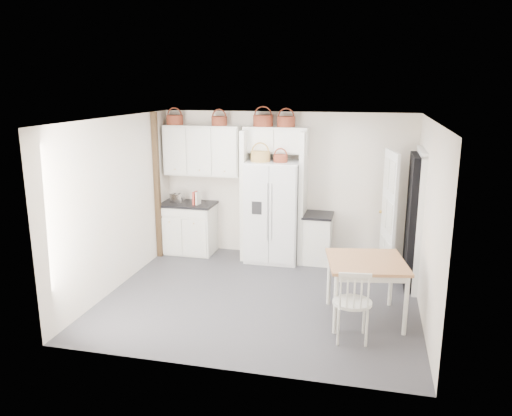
# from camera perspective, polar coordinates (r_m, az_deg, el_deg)

# --- Properties ---
(floor) EXTENTS (4.50, 4.50, 0.00)m
(floor) POSITION_cam_1_polar(r_m,az_deg,el_deg) (7.51, 0.60, -10.08)
(floor) COLOR #3B3A40
(floor) RESTS_ON ground
(ceiling) EXTENTS (4.50, 4.50, 0.00)m
(ceiling) POSITION_cam_1_polar(r_m,az_deg,el_deg) (6.88, 0.66, 10.12)
(ceiling) COLOR white
(ceiling) RESTS_ON wall_back
(wall_back) EXTENTS (4.50, 0.00, 4.50)m
(wall_back) POSITION_cam_1_polar(r_m,az_deg,el_deg) (9.00, 3.40, 2.65)
(wall_back) COLOR silver
(wall_back) RESTS_ON floor
(wall_left) EXTENTS (0.00, 4.00, 4.00)m
(wall_left) POSITION_cam_1_polar(r_m,az_deg,el_deg) (7.87, -15.57, 0.51)
(wall_left) COLOR silver
(wall_left) RESTS_ON floor
(wall_right) EXTENTS (0.00, 4.00, 4.00)m
(wall_right) POSITION_cam_1_polar(r_m,az_deg,el_deg) (6.97, 19.01, -1.45)
(wall_right) COLOR silver
(wall_right) RESTS_ON floor
(refrigerator) EXTENTS (0.92, 0.74, 1.78)m
(refrigerator) POSITION_cam_1_polar(r_m,az_deg,el_deg) (8.78, 2.01, -0.37)
(refrigerator) COLOR silver
(refrigerator) RESTS_ON floor
(base_cab_left) EXTENTS (0.97, 0.62, 0.90)m
(base_cab_left) POSITION_cam_1_polar(r_m,az_deg,el_deg) (9.38, -7.74, -2.33)
(base_cab_left) COLOR silver
(base_cab_left) RESTS_ON floor
(base_cab_right) EXTENTS (0.47, 0.57, 0.83)m
(base_cab_right) POSITION_cam_1_polar(r_m,az_deg,el_deg) (8.85, 7.04, -3.55)
(base_cab_right) COLOR silver
(base_cab_right) RESTS_ON floor
(dining_table) EXTENTS (1.15, 1.15, 0.82)m
(dining_table) POSITION_cam_1_polar(r_m,az_deg,el_deg) (6.86, 12.35, -9.11)
(dining_table) COLOR #985027
(dining_table) RESTS_ON floor
(windsor_chair) EXTENTS (0.53, 0.49, 0.98)m
(windsor_chair) POSITION_cam_1_polar(r_m,az_deg,el_deg) (6.26, 10.95, -10.56)
(windsor_chair) COLOR silver
(windsor_chair) RESTS_ON floor
(counter_left) EXTENTS (1.02, 0.66, 0.04)m
(counter_left) POSITION_cam_1_polar(r_m,az_deg,el_deg) (9.26, -7.83, 0.48)
(counter_left) COLOR black
(counter_left) RESTS_ON base_cab_left
(counter_right) EXTENTS (0.51, 0.60, 0.04)m
(counter_right) POSITION_cam_1_polar(r_m,az_deg,el_deg) (8.73, 7.12, -0.83)
(counter_right) COLOR black
(counter_right) RESTS_ON base_cab_right
(toaster) EXTENTS (0.26, 0.17, 0.17)m
(toaster) POSITION_cam_1_polar(r_m,az_deg,el_deg) (9.29, -8.99, 1.13)
(toaster) COLOR silver
(toaster) RESTS_ON counter_left
(cookbook_red) EXTENTS (0.05, 0.16, 0.24)m
(cookbook_red) POSITION_cam_1_polar(r_m,az_deg,el_deg) (9.09, -6.98, 1.15)
(cookbook_red) COLOR #B93A2E
(cookbook_red) RESTS_ON counter_left
(cookbook_cream) EXTENTS (0.06, 0.16, 0.23)m
(cookbook_cream) POSITION_cam_1_polar(r_m,az_deg,el_deg) (9.07, -6.63, 1.13)
(cookbook_cream) COLOR beige
(cookbook_cream) RESTS_ON counter_left
(basket_upper_a) EXTENTS (0.30, 0.30, 0.17)m
(basket_upper_a) POSITION_cam_1_polar(r_m,az_deg,el_deg) (9.24, -9.27, 9.90)
(basket_upper_a) COLOR brown
(basket_upper_a) RESTS_ON upper_cabinet
(basket_upper_c) EXTENTS (0.28, 0.28, 0.16)m
(basket_upper_c) POSITION_cam_1_polar(r_m,az_deg,el_deg) (8.96, -4.22, 9.89)
(basket_upper_c) COLOR brown
(basket_upper_c) RESTS_ON upper_cabinet
(basket_bridge_a) EXTENTS (0.34, 0.34, 0.19)m
(basket_bridge_a) POSITION_cam_1_polar(r_m,az_deg,el_deg) (8.75, 0.81, 9.93)
(basket_bridge_a) COLOR brown
(basket_bridge_a) RESTS_ON bridge_cabinet
(basket_bridge_b) EXTENTS (0.31, 0.31, 0.18)m
(basket_bridge_b) POSITION_cam_1_polar(r_m,az_deg,el_deg) (8.68, 3.46, 9.82)
(basket_bridge_b) COLOR brown
(basket_bridge_b) RESTS_ON bridge_cabinet
(basket_fridge_a) EXTENTS (0.33, 0.33, 0.18)m
(basket_fridge_a) POSITION_cam_1_polar(r_m,az_deg,el_deg) (8.54, 0.50, 5.92)
(basket_fridge_a) COLOR olive
(basket_fridge_a) RESTS_ON refrigerator
(basket_fridge_b) EXTENTS (0.24, 0.24, 0.13)m
(basket_fridge_b) POSITION_cam_1_polar(r_m,az_deg,el_deg) (8.47, 2.82, 5.68)
(basket_fridge_b) COLOR brown
(basket_fridge_b) RESTS_ON refrigerator
(upper_cabinet) EXTENTS (1.40, 0.34, 0.90)m
(upper_cabinet) POSITION_cam_1_polar(r_m,az_deg,el_deg) (9.11, -6.12, 6.56)
(upper_cabinet) COLOR silver
(upper_cabinet) RESTS_ON wall_back
(bridge_cabinet) EXTENTS (1.12, 0.34, 0.45)m
(bridge_cabinet) POSITION_cam_1_polar(r_m,az_deg,el_deg) (8.74, 2.31, 7.80)
(bridge_cabinet) COLOR silver
(bridge_cabinet) RESTS_ON wall_back
(fridge_panel_left) EXTENTS (0.08, 0.60, 2.30)m
(fridge_panel_left) POSITION_cam_1_polar(r_m,az_deg,el_deg) (8.88, -1.15, 1.52)
(fridge_panel_left) COLOR silver
(fridge_panel_left) RESTS_ON floor
(fridge_panel_right) EXTENTS (0.08, 0.60, 2.30)m
(fridge_panel_right) POSITION_cam_1_polar(r_m,az_deg,el_deg) (8.69, 5.39, 1.19)
(fridge_panel_right) COLOR silver
(fridge_panel_right) RESTS_ON floor
(trim_post) EXTENTS (0.09, 0.09, 2.60)m
(trim_post) POSITION_cam_1_polar(r_m,az_deg,el_deg) (9.03, -11.23, 2.44)
(trim_post) COLOR black
(trim_post) RESTS_ON floor
(doorway_void) EXTENTS (0.18, 0.85, 2.05)m
(doorway_void) POSITION_cam_1_polar(r_m,az_deg,el_deg) (7.99, 17.55, -1.46)
(doorway_void) COLOR black
(doorway_void) RESTS_ON floor
(door_slab) EXTENTS (0.21, 0.79, 2.05)m
(door_slab) POSITION_cam_1_polar(r_m,az_deg,el_deg) (8.29, 14.92, -0.73)
(door_slab) COLOR white
(door_slab) RESTS_ON floor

